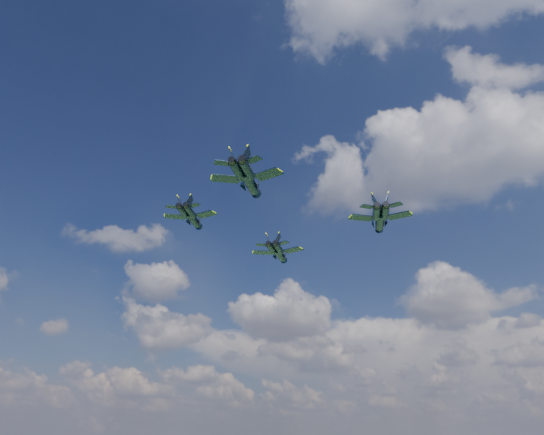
{
  "coord_description": "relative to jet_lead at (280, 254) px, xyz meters",
  "views": [
    {
      "loc": [
        40.58,
        -80.69,
        21.83
      ],
      "look_at": [
        -6.89,
        -3.02,
        60.52
      ],
      "focal_mm": 35.0,
      "sensor_mm": 36.0,
      "label": 1
    }
  ],
  "objects": [
    {
      "name": "jet_left",
      "position": [
        -7.44,
        -20.95,
        2.48
      ],
      "size": [
        9.92,
        13.76,
        3.26
      ],
      "rotation": [
        0.0,
        0.0,
        0.39
      ],
      "color": "black"
    },
    {
      "name": "jet_right",
      "position": [
        26.63,
        -9.49,
        -1.25
      ],
      "size": [
        10.53,
        14.57,
        3.46
      ],
      "rotation": [
        0.0,
        0.0,
        0.4
      ],
      "color": "black"
    },
    {
      "name": "jet_lead",
      "position": [
        0.0,
        0.0,
        0.0
      ],
      "size": [
        10.87,
        14.81,
        3.49
      ],
      "rotation": [
        0.0,
        0.0,
        0.31
      ],
      "color": "black"
    },
    {
      "name": "jet_slot",
      "position": [
        13.04,
        -31.46,
        0.65
      ],
      "size": [
        11.27,
        15.46,
        3.65
      ],
      "rotation": [
        0.0,
        0.0,
        0.33
      ],
      "color": "black"
    }
  ]
}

